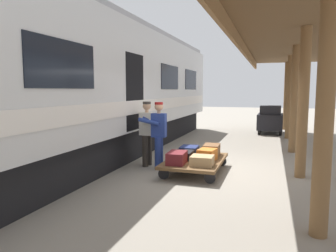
{
  "coord_description": "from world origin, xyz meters",
  "views": [
    {
      "loc": [
        -1.23,
        7.74,
        2.0
      ],
      "look_at": [
        1.12,
        0.61,
        1.15
      ],
      "focal_mm": 33.91,
      "sensor_mm": 36.0,
      "label": 1
    }
  ],
  "objects_px": {
    "luggage_cart": "(195,161)",
    "suitcase_navy_fabric": "(189,150)",
    "baggage_tug": "(270,120)",
    "suitcase_maroon_trunk": "(177,158)",
    "suitcase_black_hardshell": "(183,155)",
    "train_car": "(86,88)",
    "suitcase_brown_leather": "(211,150)",
    "suitcase_orange_carryall": "(207,155)",
    "porter_by_door": "(148,131)",
    "suitcase_tan_vintage": "(202,161)",
    "porter_in_overalls": "(158,133)"
  },
  "relations": [
    {
      "from": "porter_in_overalls",
      "to": "suitcase_black_hardshell",
      "type": "bearing_deg",
      "value": 177.11
    },
    {
      "from": "train_car",
      "to": "porter_by_door",
      "type": "bearing_deg",
      "value": 178.29
    },
    {
      "from": "suitcase_maroon_trunk",
      "to": "luggage_cart",
      "type": "bearing_deg",
      "value": -117.19
    },
    {
      "from": "luggage_cart",
      "to": "porter_by_door",
      "type": "relative_size",
      "value": 1.23
    },
    {
      "from": "suitcase_orange_carryall",
      "to": "baggage_tug",
      "type": "height_order",
      "value": "baggage_tug"
    },
    {
      "from": "suitcase_tan_vintage",
      "to": "suitcase_navy_fabric",
      "type": "height_order",
      "value": "suitcase_tan_vintage"
    },
    {
      "from": "train_car",
      "to": "suitcase_orange_carryall",
      "type": "relative_size",
      "value": 36.62
    },
    {
      "from": "suitcase_black_hardshell",
      "to": "porter_in_overalls",
      "type": "relative_size",
      "value": 0.33
    },
    {
      "from": "suitcase_brown_leather",
      "to": "porter_in_overalls",
      "type": "distance_m",
      "value": 1.45
    },
    {
      "from": "luggage_cart",
      "to": "suitcase_orange_carryall",
      "type": "relative_size",
      "value": 4.45
    },
    {
      "from": "porter_by_door",
      "to": "baggage_tug",
      "type": "xyz_separation_m",
      "value": [
        -3.03,
        -7.64,
        -0.3
      ]
    },
    {
      "from": "train_car",
      "to": "suitcase_tan_vintage",
      "type": "distance_m",
      "value": 3.97
    },
    {
      "from": "suitcase_tan_vintage",
      "to": "porter_in_overalls",
      "type": "distance_m",
      "value": 1.49
    },
    {
      "from": "suitcase_navy_fabric",
      "to": "baggage_tug",
      "type": "relative_size",
      "value": 0.33
    },
    {
      "from": "suitcase_maroon_trunk",
      "to": "suitcase_navy_fabric",
      "type": "bearing_deg",
      "value": -90.0
    },
    {
      "from": "suitcase_black_hardshell",
      "to": "porter_in_overalls",
      "type": "bearing_deg",
      "value": -2.89
    },
    {
      "from": "luggage_cart",
      "to": "suitcase_maroon_trunk",
      "type": "bearing_deg",
      "value": 62.81
    },
    {
      "from": "suitcase_orange_carryall",
      "to": "baggage_tug",
      "type": "distance_m",
      "value": 8.01
    },
    {
      "from": "train_car",
      "to": "luggage_cart",
      "type": "xyz_separation_m",
      "value": [
        -3.21,
        0.31,
        -1.79
      ]
    },
    {
      "from": "luggage_cart",
      "to": "baggage_tug",
      "type": "relative_size",
      "value": 1.21
    },
    {
      "from": "suitcase_orange_carryall",
      "to": "porter_in_overalls",
      "type": "relative_size",
      "value": 0.28
    },
    {
      "from": "train_car",
      "to": "suitcase_brown_leather",
      "type": "bearing_deg",
      "value": -175.59
    },
    {
      "from": "suitcase_orange_carryall",
      "to": "suitcase_black_hardshell",
      "type": "relative_size",
      "value": 0.84
    },
    {
      "from": "baggage_tug",
      "to": "suitcase_navy_fabric",
      "type": "bearing_deg",
      "value": 74.83
    },
    {
      "from": "suitcase_brown_leather",
      "to": "baggage_tug",
      "type": "height_order",
      "value": "baggage_tug"
    },
    {
      "from": "luggage_cart",
      "to": "suitcase_navy_fabric",
      "type": "xyz_separation_m",
      "value": [
        0.3,
        -0.58,
        0.15
      ]
    },
    {
      "from": "luggage_cart",
      "to": "suitcase_tan_vintage",
      "type": "height_order",
      "value": "suitcase_tan_vintage"
    },
    {
      "from": "train_car",
      "to": "suitcase_navy_fabric",
      "type": "relative_size",
      "value": 30.64
    },
    {
      "from": "porter_in_overalls",
      "to": "suitcase_brown_leather",
      "type": "bearing_deg",
      "value": -156.85
    },
    {
      "from": "suitcase_maroon_trunk",
      "to": "suitcase_black_hardshell",
      "type": "distance_m",
      "value": 0.58
    },
    {
      "from": "porter_by_door",
      "to": "baggage_tug",
      "type": "distance_m",
      "value": 8.22
    },
    {
      "from": "train_car",
      "to": "suitcase_maroon_trunk",
      "type": "relative_size",
      "value": 28.99
    },
    {
      "from": "suitcase_brown_leather",
      "to": "porter_by_door",
      "type": "height_order",
      "value": "porter_by_door"
    },
    {
      "from": "luggage_cart",
      "to": "baggage_tug",
      "type": "xyz_separation_m",
      "value": [
        -1.69,
        -7.89,
        0.35
      ]
    },
    {
      "from": "suitcase_orange_carryall",
      "to": "suitcase_navy_fabric",
      "type": "relative_size",
      "value": 0.84
    },
    {
      "from": "suitcase_tan_vintage",
      "to": "suitcase_orange_carryall",
      "type": "relative_size",
      "value": 1.05
    },
    {
      "from": "suitcase_brown_leather",
      "to": "suitcase_orange_carryall",
      "type": "height_order",
      "value": "suitcase_brown_leather"
    },
    {
      "from": "suitcase_orange_carryall",
      "to": "suitcase_maroon_trunk",
      "type": "distance_m",
      "value": 0.83
    },
    {
      "from": "luggage_cart",
      "to": "suitcase_orange_carryall",
      "type": "xyz_separation_m",
      "value": [
        -0.3,
        0.0,
        0.18
      ]
    },
    {
      "from": "train_car",
      "to": "suitcase_maroon_trunk",
      "type": "bearing_deg",
      "value": 163.17
    },
    {
      "from": "suitcase_navy_fabric",
      "to": "porter_by_door",
      "type": "distance_m",
      "value": 1.21
    },
    {
      "from": "suitcase_tan_vintage",
      "to": "suitcase_maroon_trunk",
      "type": "distance_m",
      "value": 0.59
    },
    {
      "from": "suitcase_navy_fabric",
      "to": "porter_by_door",
      "type": "relative_size",
      "value": 0.33
    },
    {
      "from": "porter_by_door",
      "to": "suitcase_navy_fabric",
      "type": "bearing_deg",
      "value": -162.7
    },
    {
      "from": "suitcase_navy_fabric",
      "to": "porter_in_overalls",
      "type": "bearing_deg",
      "value": 38.73
    },
    {
      "from": "suitcase_maroon_trunk",
      "to": "suitcase_tan_vintage",
      "type": "bearing_deg",
      "value": 180.0
    },
    {
      "from": "suitcase_black_hardshell",
      "to": "baggage_tug",
      "type": "distance_m",
      "value": 8.13
    },
    {
      "from": "suitcase_orange_carryall",
      "to": "train_car",
      "type": "bearing_deg",
      "value": -4.98
    },
    {
      "from": "porter_by_door",
      "to": "suitcase_tan_vintage",
      "type": "bearing_deg",
      "value": 153.28
    },
    {
      "from": "train_car",
      "to": "suitcase_black_hardshell",
      "type": "height_order",
      "value": "train_car"
    }
  ]
}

